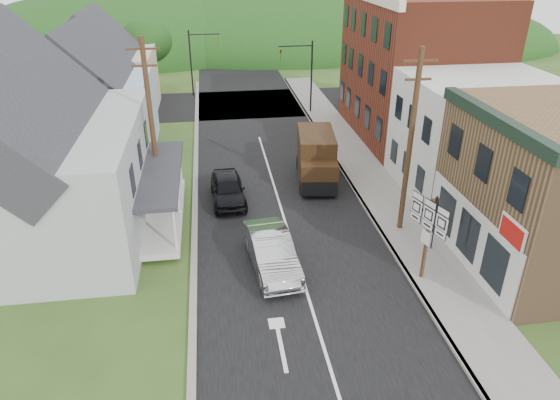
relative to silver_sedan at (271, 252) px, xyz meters
name	(u,v)px	position (x,y,z in m)	size (l,w,h in m)	color
ground	(303,280)	(1.21, -1.12, -0.82)	(120.00, 120.00, 0.00)	#2D4719
road	(273,182)	(1.21, 8.88, -0.82)	(9.00, 90.00, 0.02)	black
cross_road	(249,104)	(1.21, 25.88, -0.82)	(60.00, 9.00, 0.02)	black
sidewalk_right	(377,189)	(7.11, 6.88, -0.74)	(2.80, 55.00, 0.15)	slate
curb_right	(355,191)	(5.76, 6.88, -0.74)	(0.20, 55.00, 0.15)	slate
curb_left	(195,201)	(-3.44, 6.88, -0.76)	(0.30, 55.00, 0.12)	slate
storefront_white	(478,136)	(12.51, 6.38, 2.43)	(8.00, 7.00, 6.50)	silver
storefront_red	(417,68)	(12.51, 15.88, 4.18)	(8.00, 12.00, 10.00)	maroon
house_gray	(29,151)	(-10.79, 4.88, 3.42)	(10.20, 12.24, 8.35)	#A0A2A6
house_blue	(96,98)	(-9.79, 15.88, 2.88)	(7.14, 8.16, 7.28)	#97AFCF
house_cream	(110,69)	(-10.29, 24.88, 2.88)	(7.14, 8.16, 7.28)	#B4A48B
utility_pole_right	(410,143)	(6.81, 2.38, 3.84)	(1.60, 0.26, 9.00)	#472D19
utility_pole_left	(152,124)	(-5.29, 6.88, 3.84)	(1.60, 0.26, 9.00)	#472D19
traffic_signal_right	(303,69)	(5.52, 22.38, 2.94)	(2.87, 0.20, 6.00)	black
traffic_signal_left	(198,55)	(-3.09, 29.38, 2.94)	(2.87, 0.20, 6.00)	black
tree_left_d	(146,41)	(-7.79, 30.88, 4.07)	(4.80, 4.80, 6.94)	#382616
forested_ridge	(232,48)	(1.21, 53.88, -0.82)	(90.00, 30.00, 16.00)	#12340F
silver_sedan	(271,252)	(0.00, 0.00, 0.00)	(1.73, 4.96, 1.63)	#B3B3B8
dark_sedan	(228,189)	(-1.58, 6.73, -0.06)	(1.79, 4.44, 1.51)	black
delivery_van	(316,158)	(3.83, 8.78, 0.65)	(2.72, 5.41, 2.90)	black
route_sign_cluster	(428,228)	(6.19, -1.82, 1.76)	(0.71, 2.07, 3.75)	#472D19
warning_sign	(436,215)	(7.54, 0.26, 1.11)	(0.14, 0.77, 2.78)	black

